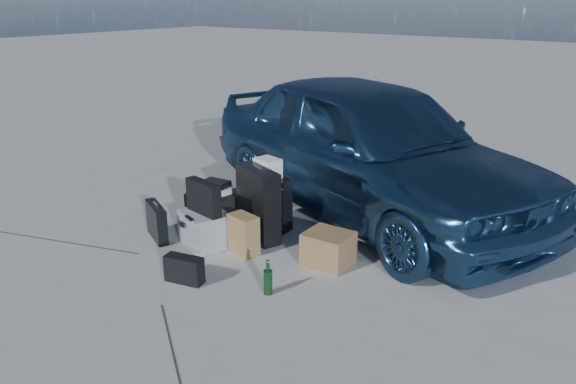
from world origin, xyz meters
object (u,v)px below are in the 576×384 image
(pelican_case, at_px, (205,228))
(green_bottle, at_px, (268,278))
(car, at_px, (368,146))
(suitcase_left, at_px, (258,204))
(cardboard_box, at_px, (328,249))
(duffel_bag, at_px, (218,206))
(suitcase_right, at_px, (270,202))
(briefcase, at_px, (157,222))

(pelican_case, bearing_deg, green_bottle, 1.13)
(car, relative_size, suitcase_left, 6.13)
(pelican_case, height_order, cardboard_box, pelican_case)
(suitcase_left, distance_m, green_bottle, 1.18)
(suitcase_left, height_order, duffel_bag, suitcase_left)
(cardboard_box, height_order, green_bottle, cardboard_box)
(duffel_bag, bearing_deg, cardboard_box, -33.33)
(suitcase_left, height_order, suitcase_right, suitcase_left)
(car, height_order, cardboard_box, car)
(pelican_case, xyz_separation_m, duffel_bag, (-0.34, 0.55, -0.01))
(suitcase_left, height_order, cardboard_box, suitcase_left)
(suitcase_right, bearing_deg, duffel_bag, -165.61)
(pelican_case, height_order, briefcase, briefcase)
(pelican_case, relative_size, green_bottle, 1.61)
(briefcase, relative_size, green_bottle, 1.59)
(duffel_bag, bearing_deg, suitcase_left, -35.17)
(car, distance_m, green_bottle, 2.29)
(cardboard_box, bearing_deg, green_bottle, -97.56)
(green_bottle, bearing_deg, pelican_case, 160.17)
(duffel_bag, bearing_deg, car, 19.90)
(green_bottle, bearing_deg, car, 97.60)
(suitcase_left, bearing_deg, briefcase, -121.17)
(suitcase_right, distance_m, cardboard_box, 1.04)
(cardboard_box, bearing_deg, pelican_case, -163.31)
(pelican_case, bearing_deg, car, 86.12)
(suitcase_right, distance_m, green_bottle, 1.43)
(suitcase_right, relative_size, duffel_bag, 0.87)
(pelican_case, distance_m, briefcase, 0.54)
(briefcase, bearing_deg, car, 82.50)
(pelican_case, height_order, duffel_bag, pelican_case)
(cardboard_box, distance_m, green_bottle, 0.77)
(suitcase_left, xyz_separation_m, green_bottle, (0.79, -0.85, -0.22))
(pelican_case, relative_size, cardboard_box, 1.15)
(car, relative_size, cardboard_box, 11.01)
(briefcase, relative_size, duffel_bag, 0.71)
(car, bearing_deg, green_bottle, -151.50)
(car, distance_m, duffel_bag, 1.81)
(suitcase_left, distance_m, duffel_bag, 0.70)
(pelican_case, bearing_deg, suitcase_right, 92.12)
(briefcase, height_order, green_bottle, briefcase)
(car, bearing_deg, cardboard_box, -143.57)
(green_bottle, bearing_deg, cardboard_box, 82.44)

